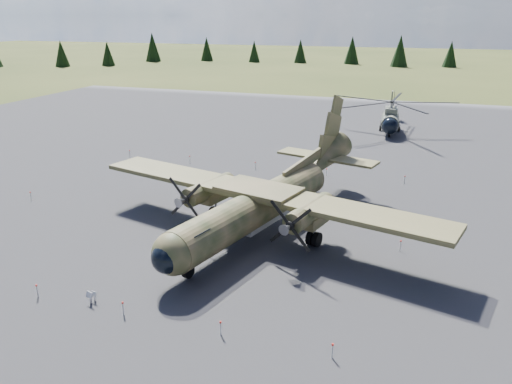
% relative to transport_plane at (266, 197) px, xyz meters
% --- Properties ---
extents(ground, '(500.00, 500.00, 0.00)m').
position_rel_transport_plane_xyz_m(ground, '(-6.08, -0.61, -2.80)').
color(ground, brown).
rests_on(ground, ground).
extents(apron, '(120.00, 120.00, 0.04)m').
position_rel_transport_plane_xyz_m(apron, '(-6.08, 9.39, -2.80)').
color(apron, slate).
rests_on(apron, ground).
extents(transport_plane, '(29.30, 26.21, 9.73)m').
position_rel_transport_plane_xyz_m(transport_plane, '(0.00, 0.00, 0.00)').
color(transport_plane, '#3A4424').
rests_on(transport_plane, ground).
extents(helicopter_near, '(19.70, 22.48, 4.72)m').
position_rel_transport_plane_xyz_m(helicopter_near, '(6.63, 38.87, 0.55)').
color(helicopter_near, slate).
rests_on(helicopter_near, ground).
extents(info_placard_left, '(0.45, 0.25, 0.67)m').
position_rel_transport_plane_xyz_m(info_placard_left, '(-6.51, -13.44, -2.35)').
color(info_placard_left, gray).
rests_on(info_placard_left, ground).
extents(info_placard_right, '(0.54, 0.34, 0.79)m').
position_rel_transport_plane_xyz_m(info_placard_right, '(-6.58, -13.74, -2.27)').
color(info_placard_right, gray).
rests_on(info_placard_right, ground).
extents(barrier_fence, '(33.12, 29.62, 0.85)m').
position_rel_transport_plane_xyz_m(barrier_fence, '(-6.54, -0.68, -2.29)').
color(barrier_fence, silver).
rests_on(barrier_fence, ground).
extents(treeline, '(315.91, 307.74, 10.91)m').
position_rel_transport_plane_xyz_m(treeline, '(-4.91, -0.52, 1.89)').
color(treeline, black).
rests_on(treeline, ground).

